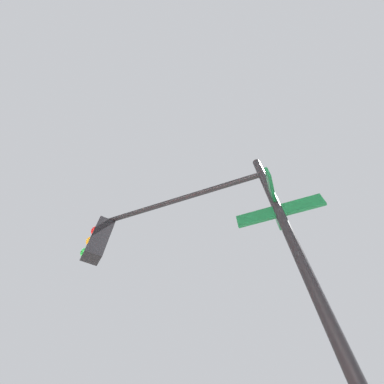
{
  "coord_description": "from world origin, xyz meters",
  "views": [
    {
      "loc": [
        -7.72,
        -5.26,
        1.76
      ],
      "look_at": [
        -6.91,
        -5.75,
        3.08
      ],
      "focal_mm": 22.04,
      "sensor_mm": 36.0,
      "label": 1
    }
  ],
  "objects": [
    {
      "name": "traffic_signal_near",
      "position": [
        -5.52,
        -6.4,
        3.85
      ],
      "size": [
        2.94,
        2.39,
        5.4
      ],
      "color": "black",
      "rests_on": "ground_plane"
    }
  ]
}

